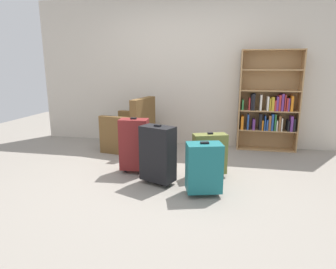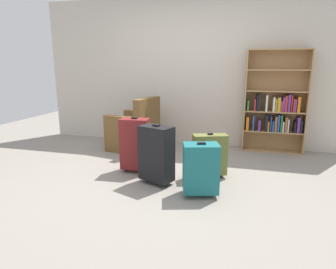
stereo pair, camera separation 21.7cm
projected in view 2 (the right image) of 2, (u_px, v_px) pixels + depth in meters
name	position (u px, v px, depth m)	size (l,w,h in m)	color
ground_plane	(158.00, 181.00, 3.66)	(9.59, 9.59, 0.00)	gray
back_wall	(189.00, 72.00, 5.18)	(5.48, 0.10, 2.60)	beige
bookshelf	(276.00, 106.00, 4.76)	(0.97, 0.25, 1.67)	#A87F51
armchair	(135.00, 131.00, 4.97)	(0.81, 0.81, 0.90)	brown
mug	(160.00, 147.00, 4.98)	(0.12, 0.08, 0.10)	red
suitcase_black	(156.00, 153.00, 3.49)	(0.46, 0.36, 0.74)	black
suitcase_olive	(210.00, 155.00, 3.70)	(0.46, 0.32, 0.59)	brown
suitcase_dark_red	(135.00, 144.00, 3.89)	(0.39, 0.24, 0.75)	maroon
suitcase_teal	(201.00, 168.00, 3.17)	(0.44, 0.35, 0.61)	#19666B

